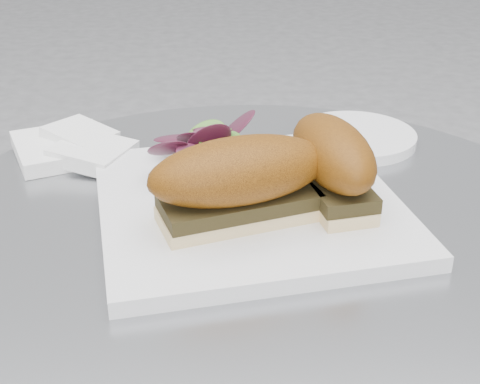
% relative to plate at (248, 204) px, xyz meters
% --- Properties ---
extents(plate, '(0.33, 0.33, 0.02)m').
position_rel_plate_xyz_m(plate, '(0.00, 0.00, 0.00)').
color(plate, white).
rests_on(plate, table).
extents(sandwich_left, '(0.19, 0.12, 0.08)m').
position_rel_plate_xyz_m(sandwich_left, '(-0.01, -0.04, 0.05)').
color(sandwich_left, '#F6E29A').
rests_on(sandwich_left, plate).
extents(sandwich_right, '(0.09, 0.15, 0.08)m').
position_rel_plate_xyz_m(sandwich_right, '(0.08, -0.01, 0.05)').
color(sandwich_right, '#F6E29A').
rests_on(sandwich_right, plate).
extents(salad, '(0.11, 0.11, 0.05)m').
position_rel_plate_xyz_m(salad, '(-0.04, 0.08, 0.03)').
color(salad, '#487F29').
rests_on(salad, plate).
extents(napkin, '(0.14, 0.14, 0.02)m').
position_rel_plate_xyz_m(napkin, '(-0.19, 0.14, 0.00)').
color(napkin, white).
rests_on(napkin, table).
extents(saucer, '(0.15, 0.15, 0.01)m').
position_rel_plate_xyz_m(saucer, '(0.15, 0.17, -0.00)').
color(saucer, white).
rests_on(saucer, table).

